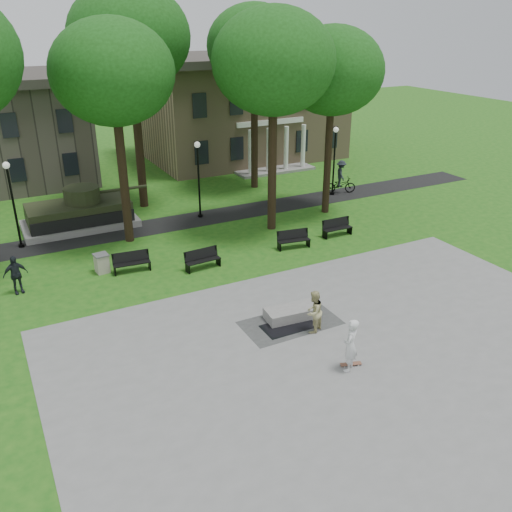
{
  "coord_description": "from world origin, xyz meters",
  "views": [
    {
      "loc": [
        -11.19,
        -17.74,
        11.56
      ],
      "look_at": [
        -0.65,
        2.52,
        1.4
      ],
      "focal_mm": 38.0,
      "sensor_mm": 36.0,
      "label": 1
    }
  ],
  "objects": [
    {
      "name": "ground",
      "position": [
        0.0,
        0.0,
        0.0
      ],
      "size": [
        120.0,
        120.0,
        0.0
      ],
      "primitive_type": "plane",
      "color": "#195113",
      "rests_on": "ground"
    },
    {
      "name": "plaza",
      "position": [
        0.0,
        -5.0,
        0.01
      ],
      "size": [
        22.0,
        16.0,
        0.02
      ],
      "primitive_type": "cube",
      "color": "gray",
      "rests_on": "ground"
    },
    {
      "name": "footpath",
      "position": [
        0.0,
        12.0,
        0.01
      ],
      "size": [
        44.0,
        2.6,
        0.01
      ],
      "primitive_type": "cube",
      "color": "black",
      "rests_on": "ground"
    },
    {
      "name": "building_right",
      "position": [
        10.0,
        26.0,
        4.34
      ],
      "size": [
        17.0,
        12.0,
        8.6
      ],
      "color": "#9E8460",
      "rests_on": "ground"
    },
    {
      "name": "tree_1",
      "position": [
        -4.5,
        10.5,
        8.95
      ],
      "size": [
        6.2,
        6.2,
        11.63
      ],
      "color": "black",
      "rests_on": "ground"
    },
    {
      "name": "tree_2",
      "position": [
        3.5,
        8.5,
        9.32
      ],
      "size": [
        6.6,
        6.6,
        12.16
      ],
      "color": "black",
      "rests_on": "ground"
    },
    {
      "name": "tree_3",
      "position": [
        8.0,
        9.5,
        8.6
      ],
      "size": [
        6.0,
        6.0,
        11.19
      ],
      "color": "black",
      "rests_on": "ground"
    },
    {
      "name": "tree_4",
      "position": [
        -2.0,
        16.0,
        10.39
      ],
      "size": [
        7.2,
        7.2,
        13.5
      ],
      "color": "black",
      "rests_on": "ground"
    },
    {
      "name": "tree_5",
      "position": [
        6.5,
        16.5,
        9.67
      ],
      "size": [
        6.4,
        6.4,
        12.44
      ],
      "color": "black",
      "rests_on": "ground"
    },
    {
      "name": "lamp_left",
      "position": [
        -10.0,
        12.3,
        2.79
      ],
      "size": [
        0.36,
        0.36,
        4.73
      ],
      "color": "black",
      "rests_on": "ground"
    },
    {
      "name": "lamp_mid",
      "position": [
        0.5,
        12.3,
        2.79
      ],
      "size": [
        0.36,
        0.36,
        4.73
      ],
      "color": "black",
      "rests_on": "ground"
    },
    {
      "name": "lamp_right",
      "position": [
        10.5,
        12.3,
        2.79
      ],
      "size": [
        0.36,
        0.36,
        4.73
      ],
      "color": "black",
      "rests_on": "ground"
    },
    {
      "name": "tank_monument",
      "position": [
        -6.46,
        14.0,
        0.86
      ],
      "size": [
        7.45,
        3.4,
        2.4
      ],
      "color": "gray",
      "rests_on": "ground"
    },
    {
      "name": "puddle",
      "position": [
        -1.28,
        -1.58,
        0.02
      ],
      "size": [
        2.2,
        1.2,
        0.0
      ],
      "primitive_type": "cube",
      "color": "black",
      "rests_on": "plaza"
    },
    {
      "name": "concrete_block",
      "position": [
        -0.82,
        -1.03,
        0.24
      ],
      "size": [
        2.28,
        1.2,
        0.45
      ],
      "primitive_type": "cube",
      "rotation": [
        0.0,
        0.0,
        -0.09
      ],
      "color": "gray",
      "rests_on": "plaza"
    },
    {
      "name": "skateboard",
      "position": [
        -0.66,
        -4.92,
        0.06
      ],
      "size": [
        0.8,
        0.43,
        0.07
      ],
      "primitive_type": "cube",
      "rotation": [
        0.0,
        0.0,
        -0.31
      ],
      "color": "brown",
      "rests_on": "plaza"
    },
    {
      "name": "skateboarder",
      "position": [
        -0.87,
        -5.07,
        1.03
      ],
      "size": [
        0.87,
        0.84,
        2.01
      ],
      "primitive_type": "imported",
      "rotation": [
        0.0,
        0.0,
        3.85
      ],
      "color": "silver",
      "rests_on": "plaza"
    },
    {
      "name": "friend_watching",
      "position": [
        -0.61,
        -2.33,
        0.9
      ],
      "size": [
        1.08,
        1.0,
        1.77
      ],
      "primitive_type": "imported",
      "rotation": [
        0.0,
        0.0,
        3.65
      ],
      "color": "tan",
      "rests_on": "plaza"
    },
    {
      "name": "pedestrian_walker",
      "position": [
        -10.69,
        6.64,
        0.91
      ],
      "size": [
        1.13,
        0.63,
        1.83
      ],
      "primitive_type": "imported",
      "rotation": [
        0.0,
        0.0,
        0.18
      ],
      "color": "black",
      "rests_on": "ground"
    },
    {
      "name": "cyclist",
      "position": [
        11.25,
        12.43,
        0.95
      ],
      "size": [
        2.27,
        1.52,
        2.33
      ],
      "rotation": [
        0.0,
        0.0,
        1.17
      ],
      "color": "black",
      "rests_on": "ground"
    },
    {
      "name": "park_bench_0",
      "position": [
        -5.48,
        6.52,
        0.52
      ],
      "size": [
        1.83,
        0.69,
        1.0
      ],
      "rotation": [
        0.0,
        0.0,
        -0.09
      ],
      "color": "black",
      "rests_on": "ground"
    },
    {
      "name": "park_bench_1",
      "position": [
        -2.25,
        5.23,
        0.52
      ],
      "size": [
        1.83,
        0.65,
        1.0
      ],
      "rotation": [
        0.0,
        0.0,
        0.07
      ],
      "color": "black",
      "rests_on": "ground"
    },
    {
      "name": "park_bench_2",
      "position": [
        3.1,
        5.39,
        0.52
      ],
      "size": [
        1.85,
        0.78,
        1.0
      ],
      "rotation": [
        0.0,
        0.0,
        -0.15
      ],
      "color": "black",
      "rests_on": "ground"
    },
    {
      "name": "park_bench_3",
      "position": [
        6.24,
        5.77,
        0.52
      ],
      "size": [
        1.8,
        0.54,
        1.0
      ],
      "rotation": [
        0.0,
        0.0,
        -0.01
      ],
      "color": "black",
      "rests_on": "ground"
    },
    {
      "name": "trash_bin",
      "position": [
        -6.8,
        7.07,
        0.49
      ],
      "size": [
        0.73,
        0.73,
        0.96
      ],
      "rotation": [
        0.0,
        0.0,
        0.11
      ],
      "color": "#ABA58D",
      "rests_on": "ground"
    }
  ]
}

